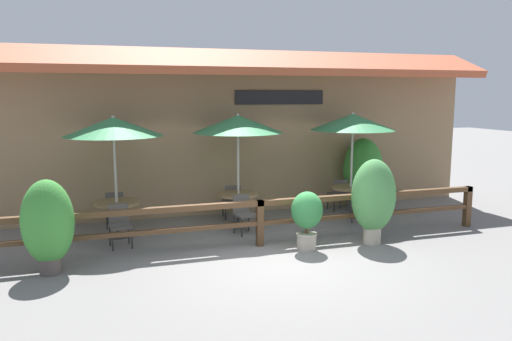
% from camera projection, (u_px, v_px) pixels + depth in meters
% --- Properties ---
extents(ground_plane, '(60.00, 60.00, 0.00)m').
position_uv_depth(ground_plane, '(277.00, 262.00, 9.26)').
color(ground_plane, slate).
extents(building_facade, '(14.28, 1.49, 4.23)m').
position_uv_depth(building_facade, '(223.00, 130.00, 12.80)').
color(building_facade, '#997A56').
rests_on(building_facade, ground).
extents(patio_railing, '(10.40, 0.14, 0.95)m').
position_uv_depth(patio_railing, '(260.00, 213.00, 10.15)').
color(patio_railing, brown).
rests_on(patio_railing, ground).
extents(patio_umbrella_near, '(2.09, 2.09, 2.64)m').
position_uv_depth(patio_umbrella_near, '(113.00, 127.00, 10.56)').
color(patio_umbrella_near, '#B7B2A8').
rests_on(patio_umbrella_near, ground).
extents(dining_table_near, '(0.96, 0.96, 0.78)m').
position_uv_depth(dining_table_near, '(117.00, 209.00, 10.83)').
color(dining_table_near, olive).
rests_on(dining_table_near, ground).
extents(chair_near_streetside, '(0.46, 0.46, 0.86)m').
position_uv_depth(chair_near_streetside, '(120.00, 223.00, 10.13)').
color(chair_near_streetside, '#514C47').
rests_on(chair_near_streetside, ground).
extents(chair_near_wallside, '(0.46, 0.46, 0.86)m').
position_uv_depth(chair_near_wallside, '(115.00, 207.00, 11.56)').
color(chair_near_wallside, '#514C47').
rests_on(chair_near_wallside, ground).
extents(patio_umbrella_middle, '(2.09, 2.09, 2.64)m').
position_uv_depth(patio_umbrella_middle, '(238.00, 124.00, 11.48)').
color(patio_umbrella_middle, '#B7B2A8').
rests_on(patio_umbrella_middle, ground).
extents(dining_table_middle, '(0.96, 0.96, 0.78)m').
position_uv_depth(dining_table_middle, '(238.00, 200.00, 11.75)').
color(dining_table_middle, olive).
rests_on(dining_table_middle, ground).
extents(chair_middle_streetside, '(0.50, 0.50, 0.86)m').
position_uv_depth(chair_middle_streetside, '(244.00, 212.00, 11.10)').
color(chair_middle_streetside, '#514C47').
rests_on(chair_middle_streetside, ground).
extents(chair_middle_wallside, '(0.45, 0.45, 0.86)m').
position_uv_depth(chair_middle_wallside, '(232.00, 199.00, 12.43)').
color(chair_middle_wallside, '#514C47').
rests_on(chair_middle_wallside, ground).
extents(patio_umbrella_far, '(2.09, 2.09, 2.64)m').
position_uv_depth(patio_umbrella_far, '(353.00, 122.00, 12.31)').
color(patio_umbrella_far, '#B7B2A8').
rests_on(patio_umbrella_far, ground).
extents(dining_table_far, '(0.96, 0.96, 0.78)m').
position_uv_depth(dining_table_far, '(351.00, 193.00, 12.58)').
color(dining_table_far, olive).
rests_on(dining_table_far, ground).
extents(chair_far_streetside, '(0.47, 0.47, 0.86)m').
position_uv_depth(chair_far_streetside, '(362.00, 204.00, 11.94)').
color(chair_far_streetside, '#514C47').
rests_on(chair_far_streetside, ground).
extents(chair_far_wallside, '(0.42, 0.42, 0.86)m').
position_uv_depth(chair_far_wallside, '(339.00, 193.00, 13.25)').
color(chair_far_wallside, '#514C47').
rests_on(chair_far_wallside, ground).
extents(potted_plant_tall_tropical, '(0.92, 0.83, 1.78)m').
position_uv_depth(potted_plant_tall_tropical, '(373.00, 197.00, 10.25)').
color(potted_plant_tall_tropical, '#B7AD99').
rests_on(potted_plant_tall_tropical, ground).
extents(potted_plant_broad_leaf, '(0.87, 0.79, 1.66)m').
position_uv_depth(potted_plant_broad_leaf, '(48.00, 224.00, 8.52)').
color(potted_plant_broad_leaf, '#564C47').
rests_on(potted_plant_broad_leaf, ground).
extents(potted_plant_entrance_palm, '(0.64, 0.58, 1.18)m').
position_uv_depth(potted_plant_entrance_palm, '(307.00, 215.00, 9.92)').
color(potted_plant_entrance_palm, '#B7AD99').
rests_on(potted_plant_entrance_palm, ground).
extents(potted_plant_corner_fern, '(1.09, 0.98, 1.91)m').
position_uv_depth(potted_plant_corner_fern, '(363.00, 171.00, 13.58)').
color(potted_plant_corner_fern, '#9E4C33').
rests_on(potted_plant_corner_fern, ground).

